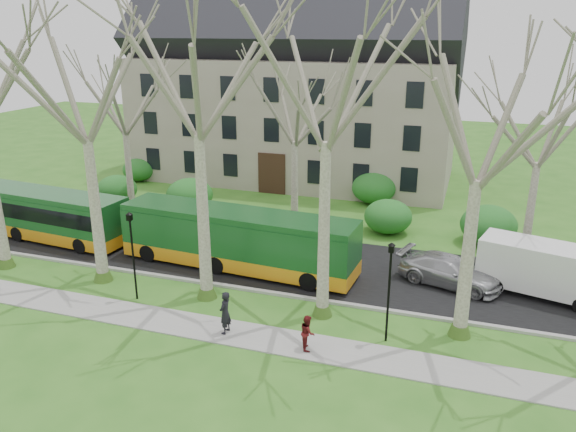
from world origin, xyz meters
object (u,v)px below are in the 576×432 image
object	(u,v)px
sedan	(450,271)
pedestrian_a	(225,313)
bus_lead	(38,213)
bus_follow	(237,239)
pedestrian_b	(308,332)
van_a	(544,270)

from	to	relation	value
sedan	pedestrian_a	xyz separation A→B (m)	(-8.74, -7.88, 0.20)
bus_lead	bus_follow	size ratio (longest dim) A/B	0.94
bus_lead	pedestrian_b	size ratio (longest dim) A/B	8.27
bus_lead	van_a	bearing A→B (deg)	7.41
bus_lead	pedestrian_a	size ratio (longest dim) A/B	6.46
bus_follow	pedestrian_a	size ratio (longest dim) A/B	6.87
pedestrian_a	sedan	bearing A→B (deg)	135.17
pedestrian_a	pedestrian_b	size ratio (longest dim) A/B	1.28
bus_follow	sedan	world-z (taller)	bus_follow
pedestrian_a	van_a	bearing A→B (deg)	125.07
sedan	van_a	distance (m)	4.35
pedestrian_a	pedestrian_b	distance (m)	3.68
bus_lead	pedestrian_a	bearing A→B (deg)	-18.74
pedestrian_b	pedestrian_a	bearing A→B (deg)	67.38
bus_lead	pedestrian_b	distance (m)	20.68
bus_lead	pedestrian_a	xyz separation A→B (m)	(15.76, -6.95, -0.58)
bus_lead	bus_follow	distance (m)	13.52
sedan	pedestrian_a	bearing A→B (deg)	148.47
bus_lead	bus_follow	xyz separation A→B (m)	(13.51, -0.41, 0.10)
pedestrian_a	pedestrian_b	bearing A→B (deg)	91.72
bus_follow	van_a	bearing A→B (deg)	9.89
bus_lead	pedestrian_a	world-z (taller)	bus_lead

